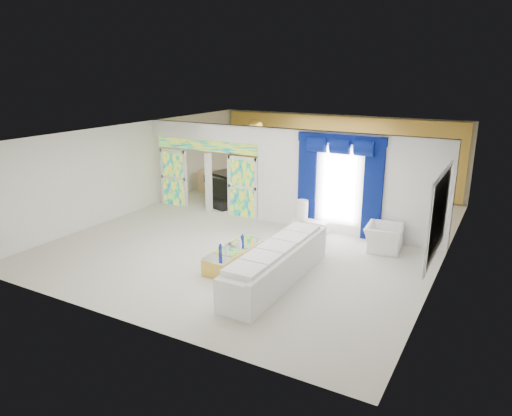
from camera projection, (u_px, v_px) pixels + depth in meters
The scene contains 22 objects.
floor at pixel (267, 232), 14.24m from camera, with size 12.00×12.00×0.00m, color #B7AF9E.
dividing_wall at pixel (349, 185), 13.65m from camera, with size 5.70×0.18×3.00m, color white.
dividing_header at pixel (205, 131), 15.63m from camera, with size 4.30×0.18×0.55m, color white.
stained_panel_left at pixel (174, 178), 16.78m from camera, with size 0.95×0.04×2.00m, color #994C3F.
stained_panel_right at pixel (243, 187), 15.46m from camera, with size 0.95×0.04×2.00m, color #994C3F.
stained_transom at pixel (206, 146), 15.77m from camera, with size 4.00×0.05×0.35m, color #994C3F.
window_pane at pixel (339, 186), 13.69m from camera, with size 1.00×0.02×2.30m, color white.
blue_drape_left at pixel (307, 184), 14.15m from camera, with size 0.55×0.10×2.80m, color #030644.
blue_drape_right at pixel (373, 192), 13.22m from camera, with size 0.55×0.10×2.80m, color #030644.
blue_pelmet at pixel (341, 139), 13.28m from camera, with size 2.60×0.12×0.25m, color #030644.
wall_mirror at pixel (440, 215), 10.66m from camera, with size 0.04×2.70×1.90m, color white.
gold_curtains at pixel (336, 153), 18.76m from camera, with size 9.70×0.12×2.90m, color #B3872B.
white_sofa at pixel (277, 266), 10.84m from camera, with size 0.85×3.97×0.76m, color white.
coffee_table at pixel (234, 257), 11.76m from camera, with size 0.65×1.94×0.43m, color gold.
console_table at pixel (311, 226), 14.18m from camera, with size 1.09×0.34×0.36m, color white.
table_lamp at pixel (302, 210), 14.19m from camera, with size 0.36×0.36×0.58m, color silver.
armchair at pixel (383, 238), 12.75m from camera, with size 1.05×0.92×0.68m, color white.
grand_piano at pixel (242, 185), 17.83m from camera, with size 1.56×2.04×1.03m, color black.
piano_bench at pixel (218, 204), 16.59m from camera, with size 0.90×0.35×0.30m, color black.
tv_console at pixel (207, 181), 18.83m from camera, with size 0.59×0.53×0.86m, color tan.
chandelier at pixel (255, 127), 17.41m from camera, with size 0.60×0.60×0.60m, color gold.
decanters at pixel (231, 246), 11.65m from camera, with size 0.17×1.10×0.24m.
Camera 1 is at (6.26, -11.91, 4.72)m, focal length 33.14 mm.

